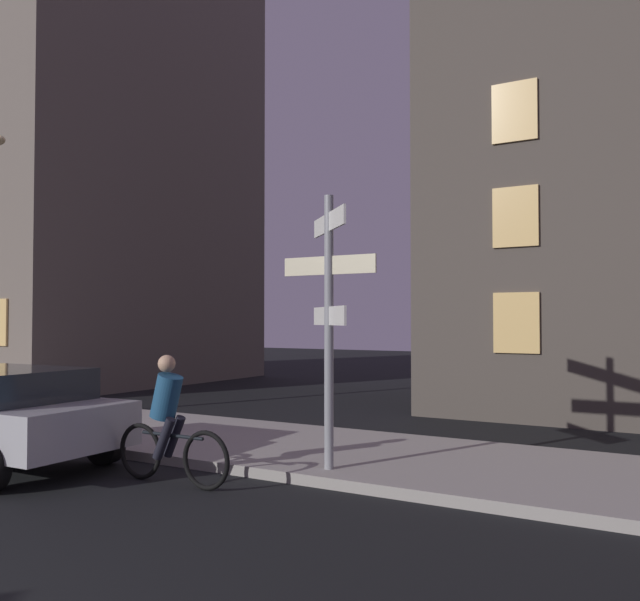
{
  "coord_description": "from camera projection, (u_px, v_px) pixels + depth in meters",
  "views": [
    {
      "loc": [
        4.66,
        -1.38,
        2.04
      ],
      "look_at": [
        -0.01,
        6.55,
        2.32
      ],
      "focal_mm": 37.4,
      "sensor_mm": 36.0,
      "label": 1
    }
  ],
  "objects": [
    {
      "name": "sidewalk_kerb",
      "position": [
        348.0,
        454.0,
        9.82
      ],
      "size": [
        40.0,
        3.39,
        0.14
      ],
      "primitive_type": "cube",
      "color": "#9E9991",
      "rests_on": "ground_plane"
    },
    {
      "name": "signpost",
      "position": [
        329.0,
        307.0,
        8.6
      ],
      "size": [
        1.35,
        1.07,
        3.53
      ],
      "color": "gray",
      "rests_on": "sidewalk_kerb"
    },
    {
      "name": "cyclist",
      "position": [
        169.0,
        424.0,
        8.33
      ],
      "size": [
        1.82,
        0.32,
        1.61
      ],
      "color": "black",
      "rests_on": "ground_plane"
    },
    {
      "name": "building_left_block",
      "position": [
        82.0,
        151.0,
        22.9
      ],
      "size": [
        8.4,
        9.9,
        15.78
      ],
      "color": "#6B6056",
      "rests_on": "ground_plane"
    }
  ]
}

